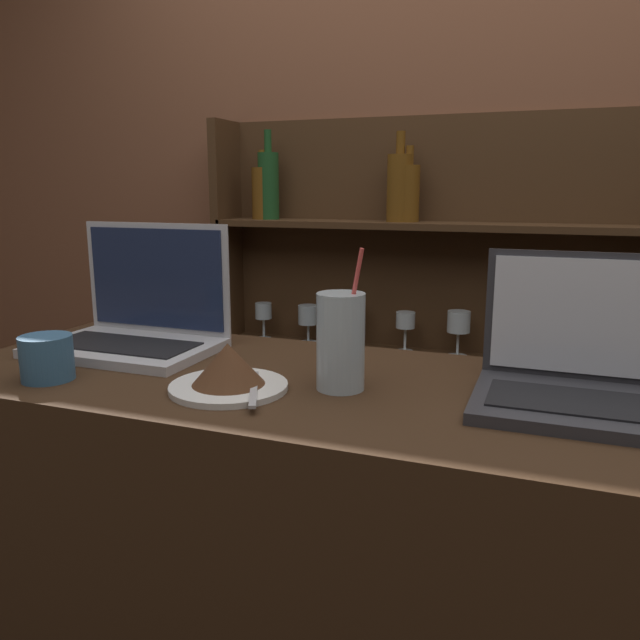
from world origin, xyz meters
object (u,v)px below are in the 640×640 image
at_px(laptop_near, 138,321).
at_px(coffee_cup, 47,358).
at_px(laptop_far, 583,373).
at_px(cake_plate, 228,370).
at_px(water_glass, 341,341).

height_order(laptop_near, coffee_cup, laptop_near).
xyz_separation_m(laptop_near, laptop_far, (0.83, -0.05, -0.01)).
relative_size(laptop_far, cake_plate, 1.60).
xyz_separation_m(cake_plate, water_glass, (0.17, 0.07, 0.05)).
distance_m(laptop_far, coffee_cup, 0.86).
bearing_deg(cake_plate, coffee_cup, -169.28).
relative_size(cake_plate, water_glass, 0.83).
distance_m(laptop_near, laptop_far, 0.83).
xyz_separation_m(laptop_far, water_glass, (-0.36, -0.06, 0.03)).
bearing_deg(water_glass, laptop_far, 9.20).
relative_size(laptop_near, coffee_cup, 3.96).
bearing_deg(water_glass, cake_plate, -157.02).
height_order(cake_plate, coffee_cup, cake_plate).
bearing_deg(cake_plate, laptop_near, 149.87).
bearing_deg(laptop_near, cake_plate, -30.13).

